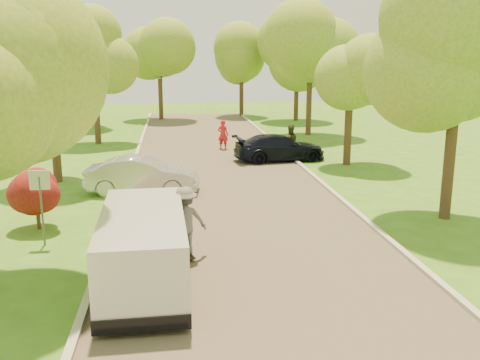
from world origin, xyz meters
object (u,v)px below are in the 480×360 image
person_striped (223,135)px  person_olive (290,143)px  street_sign (40,192)px  dark_sedan (280,148)px  minivan (144,248)px  silver_sedan (143,175)px  skateboarder (185,221)px  longboard (186,254)px

person_striped → person_olive: person_olive is taller
street_sign → dark_sedan: bearing=51.4°
minivan → silver_sedan: (-0.47, 8.81, -0.23)m
dark_sedan → person_olive: (0.50, -0.14, 0.25)m
dark_sedan → skateboarder: bearing=151.3°
silver_sedan → person_striped: 10.34m
dark_sedan → person_striped: 4.51m
longboard → skateboarder: (-0.00, 0.00, 0.93)m
street_sign → longboard: size_ratio=2.24×
dark_sedan → longboard: 13.86m
minivan → longboard: (1.00, 1.73, -0.84)m
minivan → person_olive: size_ratio=2.63×
minivan → silver_sedan: bearing=91.6°
silver_sedan → person_olive: size_ratio=2.35×
longboard → person_olive: bearing=-129.3°
street_sign → person_olive: street_sign is taller
street_sign → silver_sedan: 6.19m
person_striped → skateboarder: bearing=104.2°
street_sign → silver_sedan: bearing=66.0°
longboard → person_olive: 13.94m
silver_sedan → longboard: 7.26m
minivan → longboard: bearing=58.4°
minivan → dark_sedan: size_ratio=1.04×
person_striped → minivan: bearing=102.0°
minivan → skateboarder: 2.00m
dark_sedan → longboard: (-5.12, -12.87, -0.57)m
longboard → person_striped: size_ratio=0.58×
person_olive → street_sign: bearing=45.4°
minivan → longboard: minivan is taller
silver_sedan → street_sign: bearing=162.7°
silver_sedan → longboard: (1.48, -7.08, -0.61)m
dark_sedan → longboard: size_ratio=4.80×
silver_sedan → person_olive: bearing=-44.7°
dark_sedan → silver_sedan: bearing=124.3°
longboard → skateboarder: 0.93m
silver_sedan → person_olive: (7.10, 5.65, 0.21)m
street_sign → skateboarder: size_ratio=1.19×
street_sign → longboard: 4.49m
skateboarder → minivan: bearing=44.4°
minivan → silver_sedan: 8.82m
silver_sedan → skateboarder: (1.48, -7.08, 0.32)m
dark_sedan → skateboarder: size_ratio=2.56×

